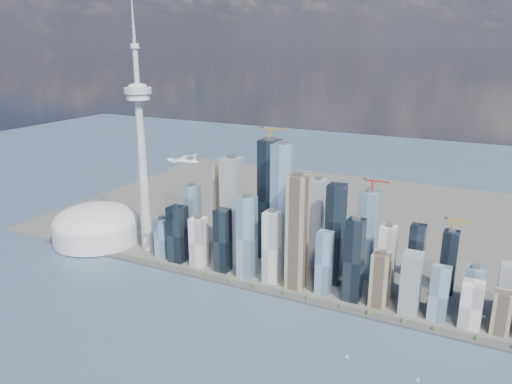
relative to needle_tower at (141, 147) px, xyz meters
The scene contains 10 objects.
ground 491.65m from the needle_tower, 45.94° to the right, with size 4000.00×4000.00×0.00m, color #354D5E.
seawall 385.07m from the needle_tower, 11.31° to the right, with size 1100.00×22.00×4.00m, color #383838.
land 544.99m from the needle_tower, 52.43° to the left, with size 1400.00×900.00×3.00m, color #4C4C47.
shoreline_trees 380.99m from the needle_tower, 11.31° to the right, with size 960.53×7.20×8.80m.
skyscraper_cluster 389.59m from the needle_tower, ahead, with size 736.00×142.00×283.11m.
needle_tower is the anchor object (origin of this frame).
dome_stadium 241.40m from the needle_tower, behind, with size 200.00×200.00×86.00m.
airplane 216.89m from the needle_tower, 31.98° to the right, with size 63.72×56.53×15.54m.
sailboat_west 599.78m from the needle_tower, 20.20° to the right, with size 6.28×2.73×8.69m.
sailboat_east 693.09m from the needle_tower, 17.77° to the right, with size 5.89×3.26×8.29m.
Camera 1 is at (382.28, -512.43, 448.08)m, focal length 35.00 mm.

